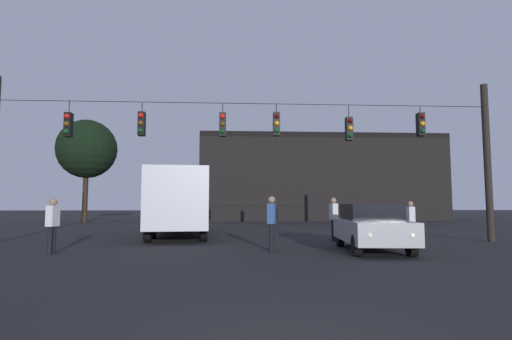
# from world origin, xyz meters

# --- Properties ---
(ground_plane) EXTENTS (168.00, 168.00, 0.00)m
(ground_plane) POSITION_xyz_m (0.00, 24.50, 0.00)
(ground_plane) COLOR black
(ground_plane) RESTS_ON ground
(overhead_signal_span) EXTENTS (20.00, 0.44, 6.52)m
(overhead_signal_span) POSITION_xyz_m (-0.01, 11.67, 3.81)
(overhead_signal_span) COLOR black
(overhead_signal_span) RESTS_ON ground
(city_bus) EXTENTS (3.55, 11.19, 3.00)m
(city_bus) POSITION_xyz_m (-3.31, 16.49, 1.87)
(city_bus) COLOR #B7BCC6
(city_bus) RESTS_ON ground
(car_near_right) EXTENTS (2.19, 4.46, 1.52)m
(car_near_right) POSITION_xyz_m (3.88, 8.72, 0.80)
(car_near_right) COLOR #99999E
(car_near_right) RESTS_ON ground
(pedestrian_crossing_left) EXTENTS (0.30, 0.40, 1.79)m
(pedestrian_crossing_left) POSITION_xyz_m (3.53, 12.23, 1.02)
(pedestrian_crossing_left) COLOR black
(pedestrian_crossing_left) RESTS_ON ground
(pedestrian_crossing_center) EXTENTS (0.33, 0.41, 1.77)m
(pedestrian_crossing_center) POSITION_xyz_m (0.64, 8.85, 1.01)
(pedestrian_crossing_center) COLOR black
(pedestrian_crossing_center) RESTS_ON ground
(pedestrian_crossing_right) EXTENTS (0.27, 0.38, 1.64)m
(pedestrian_crossing_right) POSITION_xyz_m (6.59, 11.79, 0.93)
(pedestrian_crossing_right) COLOR black
(pedestrian_crossing_right) RESTS_ON ground
(pedestrian_near_bus) EXTENTS (0.32, 0.40, 1.70)m
(pedestrian_near_bus) POSITION_xyz_m (-6.10, 8.38, 0.96)
(pedestrian_near_bus) COLOR black
(pedestrian_near_bus) RESTS_ON ground
(corner_building) EXTENTS (23.29, 13.41, 8.19)m
(corner_building) POSITION_xyz_m (7.98, 38.75, 4.09)
(corner_building) COLOR black
(corner_building) RESTS_ON ground
(tree_left_silhouette) EXTENTS (5.10, 5.10, 8.90)m
(tree_left_silhouette) POSITION_xyz_m (-13.37, 31.44, 6.33)
(tree_left_silhouette) COLOR #2D2116
(tree_left_silhouette) RESTS_ON ground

